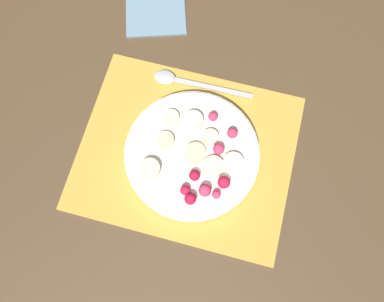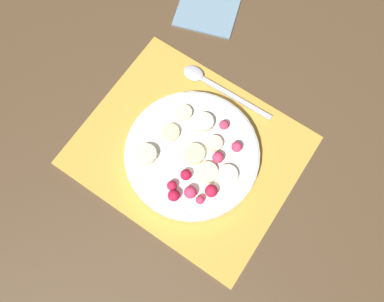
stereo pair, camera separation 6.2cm
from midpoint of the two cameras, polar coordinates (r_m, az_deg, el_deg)
The scene contains 5 objects.
ground_plane at distance 0.66m, azimuth 2.15°, elevation -0.35°, with size 3.00×3.00×0.00m, color #4C3823.
placemat at distance 0.66m, azimuth 2.16°, elevation -0.27°, with size 0.37×0.31×0.01m.
fruit_bowl at distance 0.64m, azimuth 2.79°, elevation -0.95°, with size 0.23×0.23×0.05m.
spoon at distance 0.71m, azimuth 5.05°, elevation 10.07°, with size 0.19×0.03×0.01m.
napkin at distance 0.80m, azimuth 4.84°, elevation 20.74°, with size 0.15×0.15×0.01m.
Camera 2 is at (0.12, -0.16, 0.63)m, focal length 35.00 mm.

